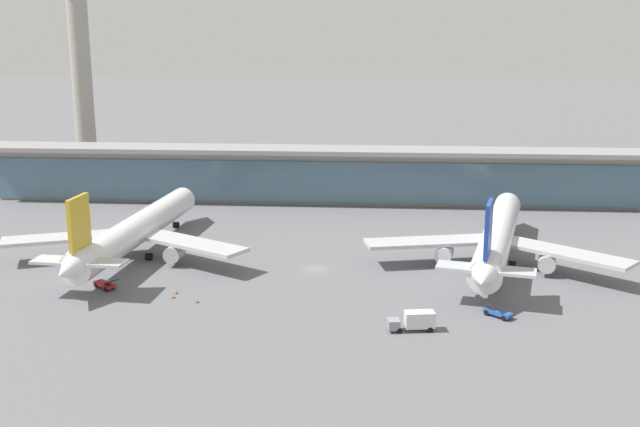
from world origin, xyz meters
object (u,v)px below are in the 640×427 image
at_px(safety_cone_alpha, 197,301).
at_px(safety_cone_charlie, 176,292).
at_px(service_truck_near_nose_grey, 414,320).
at_px(service_truck_by_tail_blue, 497,312).
at_px(service_truck_under_wing_red, 105,284).
at_px(control_tower, 80,50).
at_px(airliner_left_stand, 135,230).
at_px(safety_cone_delta, 103,287).
at_px(airliner_centre_stand, 497,237).
at_px(safety_cone_bravo, 173,296).
at_px(service_truck_mid_apron_grey, 488,285).

distance_m(safety_cone_alpha, safety_cone_charlie, 6.47).
bearing_deg(service_truck_near_nose_grey, service_truck_by_tail_blue, 27.08).
relative_size(service_truck_under_wing_red, control_tower, 0.08).
distance_m(airliner_left_stand, safety_cone_delta, 20.84).
distance_m(airliner_centre_stand, service_truck_near_nose_grey, 40.72).
bearing_deg(service_truck_by_tail_blue, safety_cone_bravo, 175.10).
bearing_deg(safety_cone_charlie, service_truck_near_nose_grey, -18.78).
bearing_deg(airliner_centre_stand, safety_cone_charlie, -159.68).
xyz_separation_m(airliner_left_stand, service_truck_under_wing_red, (0.46, -20.03, -4.86)).
relative_size(service_truck_under_wing_red, safety_cone_alpha, 8.83).
xyz_separation_m(service_truck_by_tail_blue, safety_cone_charlie, (-55.51, 7.09, -0.49)).
relative_size(control_tower, safety_cone_bravo, 104.09).
bearing_deg(service_truck_mid_apron_grey, service_truck_near_nose_grey, -124.45).
bearing_deg(service_truck_under_wing_red, service_truck_by_tail_blue, -7.26).
height_order(control_tower, safety_cone_delta, control_tower).
relative_size(service_truck_under_wing_red, safety_cone_charlie, 8.83).
bearing_deg(airliner_left_stand, safety_cone_charlie, -57.07).
relative_size(service_truck_by_tail_blue, safety_cone_charlie, 8.46).
height_order(service_truck_mid_apron_grey, control_tower, control_tower).
bearing_deg(service_truck_by_tail_blue, airliner_left_stand, 157.49).
height_order(service_truck_under_wing_red, service_truck_by_tail_blue, same).
bearing_deg(airliner_centre_stand, service_truck_by_tail_blue, -98.18).
distance_m(service_truck_under_wing_red, service_truck_by_tail_blue, 69.69).
bearing_deg(airliner_left_stand, airliner_centre_stand, 0.28).
distance_m(service_truck_under_wing_red, safety_cone_charlie, 13.74).
distance_m(service_truck_by_tail_blue, safety_cone_alpha, 50.78).
bearing_deg(safety_cone_charlie, service_truck_mid_apron_grey, 6.71).
relative_size(service_truck_by_tail_blue, safety_cone_alpha, 8.46).
height_order(service_truck_by_tail_blue, safety_cone_delta, service_truck_by_tail_blue).
bearing_deg(airliner_left_stand, service_truck_near_nose_grey, -32.79).
distance_m(airliner_centre_stand, control_tower, 154.72).
bearing_deg(service_truck_under_wing_red, safety_cone_charlie, -7.17).
bearing_deg(service_truck_near_nose_grey, service_truck_mid_apron_grey, 55.55).
bearing_deg(safety_cone_bravo, service_truck_under_wing_red, 163.52).
bearing_deg(service_truck_by_tail_blue, service_truck_near_nose_grey, -152.92).
relative_size(service_truck_under_wing_red, service_truck_by_tail_blue, 1.04).
bearing_deg(safety_cone_alpha, safety_cone_charlie, 138.01).
distance_m(airliner_left_stand, safety_cone_alpha, 32.65).
xyz_separation_m(service_truck_near_nose_grey, service_truck_under_wing_red, (-55.29, 15.89, -0.88)).
xyz_separation_m(service_truck_mid_apron_grey, service_truck_by_tail_blue, (-0.39, -13.67, -0.07)).
distance_m(service_truck_by_tail_blue, safety_cone_delta, 70.02).
height_order(airliner_left_stand, service_truck_by_tail_blue, airliner_left_stand).
bearing_deg(safety_cone_alpha, service_truck_mid_apron_grey, 12.05).
bearing_deg(airliner_centre_stand, service_truck_near_nose_grey, -116.44).
bearing_deg(safety_cone_delta, airliner_centre_stand, 15.56).
distance_m(control_tower, safety_cone_alpha, 140.80).
bearing_deg(service_truck_near_nose_grey, safety_cone_delta, 164.17).
bearing_deg(safety_cone_alpha, airliner_left_stand, 125.93).
bearing_deg(service_truck_under_wing_red, service_truck_near_nose_grey, -16.03).
xyz_separation_m(airliner_centre_stand, service_truck_by_tail_blue, (-4.20, -29.21, -4.86)).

